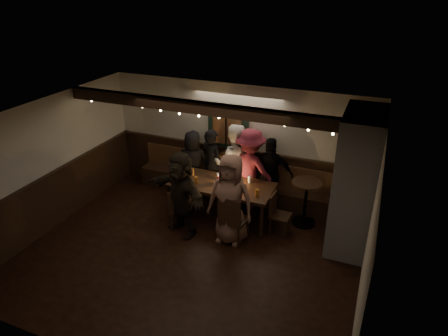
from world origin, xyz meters
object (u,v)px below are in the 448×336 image
at_px(chair_near_left, 180,208).
at_px(person_d, 250,169).
at_px(person_a, 193,163).
at_px(person_e, 270,174).
at_px(chair_end, 277,211).
at_px(person_b, 212,164).
at_px(person_f, 181,194).
at_px(person_c, 234,164).
at_px(chair_near_right, 232,217).
at_px(dining_table, 220,186).
at_px(person_g, 231,200).
at_px(high_top, 306,197).

distance_m(chair_near_left, person_d, 1.76).
bearing_deg(person_a, person_e, 167.26).
relative_size(chair_end, person_b, 0.50).
bearing_deg(person_f, person_a, 133.04).
bearing_deg(chair_end, person_c, 145.33).
xyz_separation_m(chair_near_left, chair_near_right, (1.13, -0.05, 0.08)).
relative_size(dining_table, person_g, 1.23).
bearing_deg(chair_near_right, person_a, 135.55).
bearing_deg(person_a, person_b, 164.99).
xyz_separation_m(chair_near_left, person_a, (-0.42, 1.46, 0.26)).
relative_size(dining_table, chair_near_left, 2.45).
bearing_deg(person_g, person_c, 108.24).
xyz_separation_m(person_b, person_c, (0.50, 0.06, 0.08)).
distance_m(person_c, person_d, 0.43).
bearing_deg(chair_near_right, person_d, 95.59).
height_order(chair_near_right, person_f, person_f).
relative_size(dining_table, person_a, 1.44).
bearing_deg(person_g, person_f, -174.58).
relative_size(person_c, person_f, 1.06).
relative_size(chair_end, person_a, 0.54).
distance_m(high_top, person_f, 2.51).
distance_m(dining_table, high_top, 1.75).
bearing_deg(person_g, person_b, 124.78).
distance_m(high_top, person_b, 2.22).
xyz_separation_m(chair_end, person_f, (-1.73, -0.70, 0.39)).
distance_m(chair_near_left, person_c, 1.66).
xyz_separation_m(person_f, person_g, (0.98, 0.10, 0.04)).
bearing_deg(person_f, person_e, 73.76).
bearing_deg(dining_table, person_f, -120.66).
bearing_deg(person_e, person_d, -0.40).
distance_m(chair_near_right, person_c, 1.69).
xyz_separation_m(high_top, person_c, (-1.69, 0.35, 0.31)).
xyz_separation_m(person_d, person_f, (-0.91, -1.45, -0.04)).
bearing_deg(high_top, person_g, -137.25).
bearing_deg(person_b, dining_table, 147.54).
bearing_deg(person_e, person_b, -9.24).
bearing_deg(person_c, chair_end, 121.89).
relative_size(dining_table, person_f, 1.28).
relative_size(chair_near_left, person_f, 0.52).
bearing_deg(person_d, high_top, 176.89).
relative_size(person_e, person_f, 0.96).
relative_size(chair_near_right, person_g, 0.58).
bearing_deg(chair_near_right, person_f, -179.89).
distance_m(dining_table, person_e, 1.13).
height_order(person_a, person_d, person_d).
bearing_deg(person_g, person_a, 135.79).
bearing_deg(chair_end, dining_table, 175.16).
bearing_deg(person_a, high_top, 160.40).
xyz_separation_m(person_c, person_g, (0.49, -1.46, -0.02)).
xyz_separation_m(person_a, person_b, (0.49, -0.02, 0.06)).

